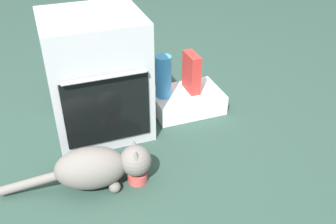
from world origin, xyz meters
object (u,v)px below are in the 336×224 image
pantry_cabinet (187,101)px  water_bottle (163,77)px  oven (97,76)px  cereal_box (192,72)px  food_bowl (137,176)px  cat (99,167)px

pantry_cabinet → water_bottle: size_ratio=1.63×
oven → pantry_cabinet: bearing=1.0°
cereal_box → water_bottle: bearing=-177.5°
oven → food_bowl: 0.70m
oven → cat: (-0.12, -0.56, -0.26)m
food_bowl → cereal_box: size_ratio=0.40×
water_bottle → cereal_box: 0.21m
pantry_cabinet → water_bottle: (-0.17, 0.01, 0.22)m
water_bottle → food_bowl: bearing=-121.3°
cereal_box → cat: bearing=-143.3°
food_bowl → cereal_box: cereal_box is taller
oven → water_bottle: (0.45, 0.02, -0.10)m
cereal_box → food_bowl: bearing=-133.2°
pantry_cabinet → food_bowl: 0.82m
pantry_cabinet → cat: bearing=-142.8°
cat → water_bottle: (0.58, 0.58, 0.16)m
food_bowl → cat: cat is taller
oven → food_bowl: size_ratio=6.92×
oven → cat: bearing=-102.5°
food_bowl → cereal_box: (0.59, 0.63, 0.25)m
food_bowl → water_bottle: bearing=58.7°
food_bowl → cat: bearing=169.6°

